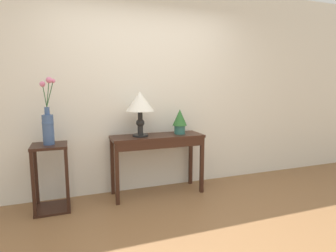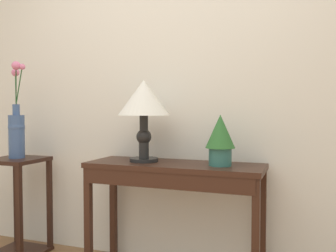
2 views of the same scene
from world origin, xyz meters
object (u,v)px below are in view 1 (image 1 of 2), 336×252
at_px(table_lamp, 140,104).
at_px(pedestal_stand_left, 51,178).
at_px(console_table, 158,144).
at_px(potted_plant_on_console, 180,120).
at_px(flower_vase_tall, 48,124).

distance_m(table_lamp, pedestal_stand_left, 1.35).
xyz_separation_m(console_table, potted_plant_on_console, (0.31, 0.02, 0.30)).
bearing_deg(console_table, potted_plant_on_console, 3.15).
distance_m(pedestal_stand_left, flower_vase_tall, 0.62).
distance_m(potted_plant_on_console, pedestal_stand_left, 1.71).
relative_size(console_table, table_lamp, 2.12).
relative_size(console_table, flower_vase_tall, 1.60).
relative_size(table_lamp, flower_vase_tall, 0.75).
bearing_deg(table_lamp, console_table, -6.03).
xyz_separation_m(potted_plant_on_console, flower_vase_tall, (-1.61, -0.04, 0.04)).
relative_size(potted_plant_on_console, pedestal_stand_left, 0.43).
bearing_deg(pedestal_stand_left, console_table, 1.04).
bearing_deg(flower_vase_tall, table_lamp, 2.57).
bearing_deg(pedestal_stand_left, flower_vase_tall, -22.03).
distance_m(console_table, potted_plant_on_console, 0.43).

